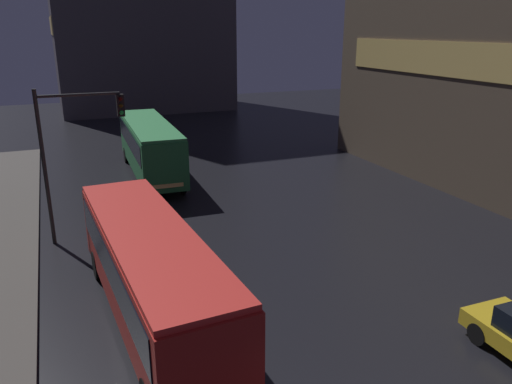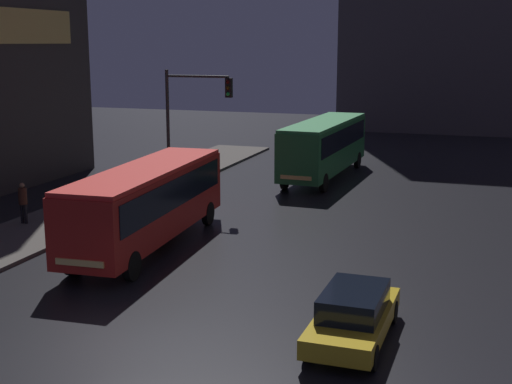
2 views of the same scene
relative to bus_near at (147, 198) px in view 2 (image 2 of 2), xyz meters
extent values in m
plane|color=black|center=(3.66, -8.36, -1.91)|extent=(120.00, 120.00, 0.00)
cube|color=#56514C|center=(-5.34, 1.64, -1.84)|extent=(4.00, 48.00, 0.15)
cube|color=#EAC66B|center=(-1.15, 44.25, 6.92)|extent=(0.24, 10.20, 1.80)
cube|color=#AD1E19|center=(0.00, 0.00, -0.17)|extent=(2.99, 10.53, 2.39)
cube|color=black|center=(0.00, 0.00, 0.28)|extent=(3.00, 9.70, 1.10)
cube|color=red|center=(0.00, 0.00, 1.11)|extent=(2.93, 10.32, 0.16)
cube|color=#F4CC72|center=(0.31, -5.21, -0.96)|extent=(1.67, 0.20, 0.20)
cylinder|color=black|center=(1.31, -3.73, -1.41)|extent=(0.31, 1.01, 1.00)
cylinder|color=black|center=(-0.86, -3.86, -1.41)|extent=(0.31, 1.01, 1.00)
cylinder|color=black|center=(0.86, 3.86, -1.41)|extent=(0.31, 1.01, 1.00)
cylinder|color=black|center=(-1.31, 3.73, -1.41)|extent=(0.31, 1.01, 1.00)
cube|color=#236B38|center=(3.04, 16.07, -0.07)|extent=(2.73, 10.74, 2.59)
cube|color=black|center=(3.04, 16.07, 0.48)|extent=(2.76, 9.89, 1.10)
cube|color=#399252|center=(3.04, 16.07, 1.31)|extent=(2.67, 10.52, 0.16)
cube|color=#F4CC72|center=(2.86, 10.72, -0.96)|extent=(1.65, 0.16, 0.20)
cylinder|color=black|center=(3.98, 12.10, -1.41)|extent=(0.29, 1.01, 1.00)
cylinder|color=black|center=(1.83, 12.17, -1.41)|extent=(0.29, 1.01, 1.00)
cylinder|color=black|center=(4.26, 19.96, -1.41)|extent=(0.29, 1.01, 1.00)
cylinder|color=black|center=(2.11, 20.03, -1.41)|extent=(0.29, 1.01, 1.00)
cube|color=gold|center=(9.15, -6.15, -1.36)|extent=(1.81, 4.55, 0.50)
cube|color=black|center=(9.15, -6.15, -0.81)|extent=(1.53, 2.51, 0.61)
cylinder|color=black|center=(9.94, -7.73, -1.59)|extent=(0.21, 0.64, 0.64)
cylinder|color=black|center=(8.33, -7.71, -1.59)|extent=(0.21, 0.64, 0.64)
cylinder|color=black|center=(9.97, -4.60, -1.59)|extent=(0.21, 0.64, 0.64)
cylinder|color=black|center=(8.37, -4.58, -1.59)|extent=(0.21, 0.64, 0.64)
cylinder|color=black|center=(-6.51, 1.03, -1.34)|extent=(0.14, 0.14, 0.84)
cylinder|color=black|center=(-6.33, 1.03, -1.34)|extent=(0.14, 0.14, 0.84)
cylinder|color=#422319|center=(-6.42, 1.03, -0.58)|extent=(0.37, 0.37, 0.70)
sphere|color=#8C664C|center=(-6.42, 1.03, -0.12)|extent=(0.22, 0.22, 0.22)
cylinder|color=#2D2D2D|center=(-2.72, 7.55, 1.30)|extent=(0.16, 0.16, 6.43)
cylinder|color=#2D2D2D|center=(-1.13, 7.55, 4.22)|extent=(3.17, 0.12, 0.12)
cube|color=black|center=(0.45, 7.55, 3.72)|extent=(0.30, 0.24, 0.90)
sphere|color=#390706|center=(0.45, 7.41, 4.00)|extent=(0.18, 0.18, 0.18)
sphere|color=#3B2B07|center=(0.45, 7.41, 3.72)|extent=(0.18, 0.18, 0.18)
sphere|color=green|center=(0.45, 7.41, 3.44)|extent=(0.18, 0.18, 0.18)
camera|label=1|loc=(-2.16, -13.53, 6.74)|focal=35.00mm
camera|label=2|loc=(12.40, -23.61, 5.80)|focal=50.00mm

